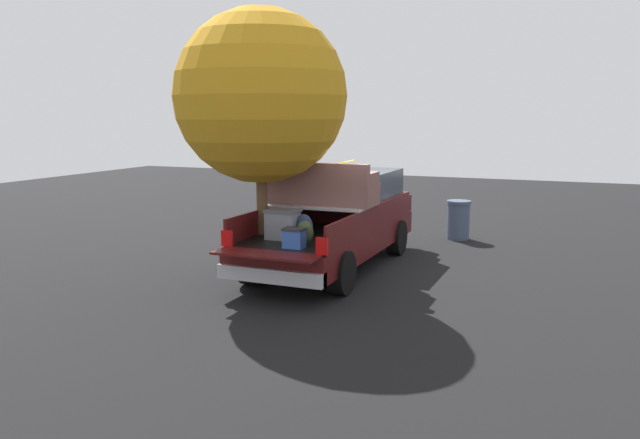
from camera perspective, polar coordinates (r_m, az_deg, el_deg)
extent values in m
plane|color=black|center=(13.12, 1.01, -4.35)|extent=(40.00, 40.00, 0.00)
cube|color=#470F0F|center=(12.99, 1.02, -1.73)|extent=(5.50, 1.92, 0.48)
cube|color=black|center=(11.85, -1.12, -1.54)|extent=(2.80, 1.80, 0.04)
cube|color=#470F0F|center=(12.21, -5.12, -0.15)|extent=(2.80, 0.06, 0.50)
cube|color=#470F0F|center=(11.47, 3.13, -0.75)|extent=(2.80, 0.06, 0.50)
cube|color=#470F0F|center=(13.06, 1.30, 0.51)|extent=(0.06, 1.80, 0.50)
cube|color=#470F0F|center=(10.38, -4.86, -3.15)|extent=(0.55, 1.80, 0.04)
cube|color=#B2B2B7|center=(12.47, 0.31, 1.35)|extent=(1.25, 1.92, 0.04)
cube|color=#470F0F|center=(14.15, 3.05, 1.19)|extent=(2.30, 1.92, 0.50)
cube|color=#2D3842|center=(13.99, 2.93, 3.29)|extent=(1.94, 1.76, 0.56)
cube|color=#470F0F|center=(15.43, 4.74, 1.63)|extent=(0.40, 1.82, 0.38)
cube|color=#B2B2B7|center=(10.60, -4.44, -4.99)|extent=(0.24, 1.92, 0.24)
cube|color=red|center=(10.98, -8.33, -1.66)|extent=(0.06, 0.20, 0.28)
cube|color=red|center=(10.20, 0.18, -2.42)|extent=(0.06, 0.20, 0.28)
cylinder|color=black|center=(14.95, 0.36, -1.11)|extent=(0.78, 0.30, 0.78)
cylinder|color=black|center=(14.38, 6.86, -1.60)|extent=(0.78, 0.30, 0.78)
cylinder|color=black|center=(11.86, -6.09, -3.96)|extent=(0.78, 0.30, 0.78)
cylinder|color=black|center=(11.14, 1.90, -4.79)|extent=(0.78, 0.30, 0.78)
cube|color=slate|center=(11.49, -3.35, -0.55)|extent=(0.40, 0.55, 0.49)
cube|color=#505359|center=(11.44, -3.37, 0.79)|extent=(0.44, 0.59, 0.05)
ellipsoid|color=#283351|center=(11.39, -1.45, -0.69)|extent=(0.20, 0.34, 0.47)
ellipsoid|color=#283351|center=(11.30, -1.68, -1.13)|extent=(0.09, 0.24, 0.21)
ellipsoid|color=#384728|center=(10.96, -1.36, -1.21)|extent=(0.20, 0.31, 0.42)
ellipsoid|color=#384728|center=(10.88, -1.59, -1.63)|extent=(0.09, 0.22, 0.19)
cube|color=#3359B2|center=(10.74, -2.33, -1.77)|extent=(0.26, 0.34, 0.30)
cube|color=#262628|center=(10.71, -2.33, -0.87)|extent=(0.28, 0.36, 0.04)
cube|color=brown|center=(12.44, 0.31, 2.39)|extent=(0.81, 2.07, 0.42)
cube|color=brown|center=(12.10, -0.28, 4.15)|extent=(0.16, 2.07, 0.40)
cube|color=brown|center=(12.84, -3.48, 4.03)|extent=(0.57, 0.20, 0.22)
cube|color=brown|center=(12.13, 4.50, 3.70)|extent=(0.57, 0.20, 0.22)
cube|color=yellow|center=(12.57, -1.66, 5.30)|extent=(0.91, 0.03, 0.02)
cube|color=yellow|center=(12.21, 2.35, 5.18)|extent=(0.91, 0.03, 0.02)
cylinder|color=brown|center=(12.02, -5.20, 0.40)|extent=(0.21, 0.21, 2.49)
sphere|color=#C28619|center=(11.87, -5.36, 10.96)|extent=(3.19, 3.19, 3.19)
cylinder|color=#3F4C66|center=(16.40, 12.28, -0.17)|extent=(0.56, 0.56, 0.90)
cylinder|color=#3F4C66|center=(16.33, 12.34, 1.52)|extent=(0.60, 0.60, 0.08)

